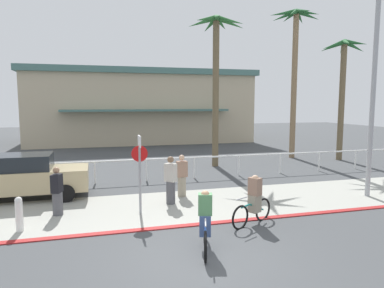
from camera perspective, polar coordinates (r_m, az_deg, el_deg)
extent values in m
plane|color=#424447|center=(17.94, -8.05, -4.95)|extent=(80.00, 80.00, 0.00)
cube|color=#9E9E93|center=(12.38, -4.52, -10.16)|extent=(44.00, 4.00, 0.02)
cube|color=maroon|center=(10.51, -2.40, -13.20)|extent=(44.00, 0.24, 0.03)
cube|color=#BCAD8E|center=(34.66, -8.50, 5.64)|extent=(19.62, 9.92, 6.04)
cube|color=#47706B|center=(34.76, -8.59, 11.03)|extent=(20.22, 10.52, 0.50)
cube|color=#47706B|center=(29.25, -7.19, 5.44)|extent=(13.73, 1.20, 0.16)
cylinder|color=white|center=(16.30, -7.42, -2.53)|extent=(27.53, 0.08, 0.08)
cylinder|color=white|center=(16.41, -23.53, -4.75)|extent=(0.08, 0.08, 1.00)
cylinder|color=white|center=(16.24, -15.46, -4.55)|extent=(0.08, 0.08, 1.00)
cylinder|color=white|center=(16.39, -7.40, -4.26)|extent=(0.08, 0.08, 1.00)
cylinder|color=white|center=(16.85, 0.37, -3.90)|extent=(0.08, 0.08, 1.00)
cylinder|color=white|center=(17.60, 7.59, -3.51)|extent=(0.08, 0.08, 1.00)
cylinder|color=white|center=(18.61, 14.12, -3.10)|extent=(0.08, 0.08, 1.00)
cylinder|color=white|center=(19.83, 19.90, -2.70)|extent=(0.08, 0.08, 1.00)
cylinder|color=white|center=(21.23, 24.97, -2.33)|extent=(0.08, 0.08, 1.00)
cylinder|color=gray|center=(11.49, -8.43, -5.91)|extent=(0.08, 0.08, 2.20)
cube|color=white|center=(11.28, -8.54, 0.45)|extent=(0.04, 0.56, 0.36)
cylinder|color=red|center=(11.33, -8.51, -1.56)|extent=(0.52, 0.03, 0.52)
cylinder|color=white|center=(11.10, -26.22, -10.58)|extent=(0.20, 0.20, 0.85)
sphere|color=white|center=(10.98, -26.35, -8.21)|extent=(0.20, 0.20, 0.20)
cylinder|color=#9EA0A5|center=(14.90, 27.27, 6.55)|extent=(0.18, 0.18, 7.50)
cylinder|color=brown|center=(19.91, 3.86, 8.16)|extent=(0.36, 0.36, 8.23)
cone|color=#2D6B33|center=(20.66, 6.19, 18.91)|extent=(1.71, 0.32, 0.79)
cone|color=#2D6B33|center=(21.17, 4.74, 18.85)|extent=(1.32, 1.55, 0.64)
cone|color=#2D6B33|center=(20.92, 2.94, 18.71)|extent=(0.63, 1.47, 0.84)
cone|color=#2D6B33|center=(20.49, 1.67, 19.14)|extent=(1.61, 1.00, 0.73)
cone|color=#2D6B33|center=(19.90, 2.37, 19.61)|extent=(1.53, 0.96, 0.67)
cone|color=#2D6B33|center=(19.55, 4.27, 19.91)|extent=(0.72, 1.84, 0.62)
cone|color=#2D6B33|center=(19.95, 6.12, 19.27)|extent=(1.36, 1.59, 0.85)
cylinder|color=#846B4C|center=(23.99, 16.21, 9.01)|extent=(0.36, 0.36, 9.37)
cone|color=#235B2D|center=(25.04, 18.28, 19.18)|extent=(1.74, 0.32, 0.73)
cone|color=#235B2D|center=(25.47, 17.06, 19.00)|extent=(1.57, 1.57, 0.72)
cone|color=#235B2D|center=(25.30, 15.55, 19.27)|extent=(0.32, 1.68, 0.62)
cone|color=#235B2D|center=(24.79, 14.74, 19.41)|extent=(1.37, 1.37, 0.73)
cone|color=#235B2D|center=(24.15, 14.58, 19.82)|extent=(1.92, 0.32, 0.69)
cone|color=#235B2D|center=(23.87, 16.12, 19.76)|extent=(1.39, 1.39, 0.83)
cone|color=#235B2D|center=(23.99, 17.58, 19.89)|extent=(0.32, 1.58, 0.64)
cone|color=#235B2D|center=(24.46, 18.26, 19.56)|extent=(1.27, 1.27, 0.66)
cylinder|color=brown|center=(24.01, 23.10, 6.31)|extent=(0.36, 0.36, 7.33)
cone|color=#235B2D|center=(24.71, 24.82, 14.12)|extent=(1.56, 0.32, 0.84)
cone|color=#235B2D|center=(25.03, 23.20, 14.13)|extent=(1.11, 1.60, 0.82)
cone|color=#235B2D|center=(24.55, 21.81, 14.45)|extent=(1.07, 1.53, 0.73)
cone|color=#235B2D|center=(23.80, 21.99, 14.61)|extent=(1.63, 0.32, 0.81)
cone|color=#235B2D|center=(23.36, 23.84, 14.83)|extent=(1.24, 1.82, 0.71)
cone|color=#235B2D|center=(24.05, 25.01, 14.63)|extent=(0.98, 1.37, 0.61)
cube|color=tan|center=(14.59, -25.17, -5.27)|extent=(4.40, 1.80, 0.80)
cube|color=#1E2328|center=(14.52, -26.27, -2.66)|extent=(2.29, 1.58, 0.56)
cylinder|color=black|center=(15.37, -19.33, -5.95)|extent=(0.66, 0.22, 0.66)
cylinder|color=black|center=(13.63, -19.83, -7.57)|extent=(0.66, 0.22, 0.66)
torus|color=black|center=(10.35, 7.83, -11.73)|extent=(0.66, 0.39, 0.72)
torus|color=black|center=(11.19, 11.43, -10.38)|extent=(0.66, 0.39, 0.72)
cylinder|color=#197F7A|center=(10.89, 10.41, -10.02)|extent=(0.63, 0.37, 0.35)
cylinder|color=#197F7A|center=(10.45, 8.70, -9.91)|extent=(0.36, 0.22, 0.07)
cylinder|color=#197F7A|center=(10.80, 10.12, -9.78)|extent=(0.05, 0.05, 0.44)
cylinder|color=silver|center=(10.23, 8.06, -8.74)|extent=(0.46, 0.27, 0.04)
cube|color=gray|center=(10.78, 10.12, -9.47)|extent=(0.41, 0.40, 0.52)
cube|color=#93705B|center=(10.65, 10.18, -6.78)|extent=(0.39, 0.42, 0.52)
sphere|color=#D6A884|center=(10.60, 10.21, -5.57)|extent=(0.22, 0.22, 0.22)
torus|color=black|center=(8.34, 2.19, -16.31)|extent=(0.27, 0.71, 0.72)
torus|color=black|center=(9.37, 2.09, -13.69)|extent=(0.27, 0.71, 0.72)
cylinder|color=#2851A8|center=(9.00, 2.12, -13.53)|extent=(0.25, 0.68, 0.35)
cylinder|color=#2851A8|center=(8.46, 2.17, -13.87)|extent=(0.16, 0.38, 0.07)
cylinder|color=#2851A8|center=(8.89, 2.13, -13.32)|extent=(0.05, 0.05, 0.44)
cylinder|color=silver|center=(8.19, 2.20, -12.63)|extent=(0.18, 0.49, 0.04)
cube|color=#384C7A|center=(8.87, 2.13, -12.95)|extent=(0.36, 0.39, 0.52)
cube|color=#4C7F51|center=(8.71, 2.15, -9.73)|extent=(0.40, 0.35, 0.52)
sphere|color=#9E7556|center=(8.64, 2.16, -8.26)|extent=(0.22, 0.22, 0.22)
cylinder|color=#4C4C51|center=(12.63, -3.47, -7.90)|extent=(0.45, 0.45, 0.83)
cube|color=#B7B2A8|center=(12.46, -3.50, -4.64)|extent=(0.47, 0.47, 0.64)
sphere|color=brown|center=(12.38, -3.51, -2.54)|extent=(0.23, 0.23, 0.23)
cylinder|color=gray|center=(13.58, -1.66, -6.95)|extent=(0.34, 0.34, 0.78)
cube|color=#93705B|center=(13.44, -1.67, -4.07)|extent=(0.41, 0.28, 0.60)
sphere|color=#D6A884|center=(13.36, -1.67, -2.22)|extent=(0.22, 0.22, 0.22)
cylinder|color=#4C4C51|center=(12.19, -20.96, -9.05)|extent=(0.40, 0.40, 0.76)
cube|color=black|center=(12.03, -21.09, -5.98)|extent=(0.37, 0.46, 0.58)
sphere|color=#9E7556|center=(11.95, -21.18, -3.99)|extent=(0.21, 0.21, 0.21)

